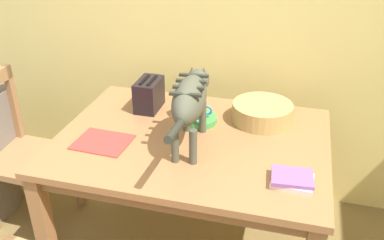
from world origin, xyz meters
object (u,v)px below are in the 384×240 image
object	(u,v)px
cat	(190,99)
coffee_mug	(199,110)
dining_table	(192,152)
toaster	(149,94)
magazine	(103,142)
book_stack	(292,179)
wooden_chair_near	(22,155)
wicker_basket	(262,112)
saucer_bowl	(198,119)

from	to	relation	value
cat	coffee_mug	world-z (taller)	cat
dining_table	toaster	distance (m)	0.44
dining_table	magazine	distance (m)	0.45
book_stack	toaster	size ratio (longest dim) A/B	0.91
book_stack	wooden_chair_near	distance (m)	1.60
toaster	wooden_chair_near	xyz separation A→B (m)	(-0.73, -0.23, -0.38)
coffee_mug	magazine	xyz separation A→B (m)	(-0.40, -0.33, -0.07)
dining_table	book_stack	size ratio (longest dim) A/B	7.32
cat	book_stack	distance (m)	0.58
dining_table	book_stack	xyz separation A→B (m)	(0.50, -0.25, 0.10)
cat	toaster	xyz separation A→B (m)	(-0.32, 0.31, -0.15)
coffee_mug	book_stack	xyz separation A→B (m)	(0.51, -0.43, -0.05)
coffee_mug	wicker_basket	world-z (taller)	coffee_mug
dining_table	cat	world-z (taller)	cat
cat	wooden_chair_near	world-z (taller)	cat
saucer_bowl	wicker_basket	size ratio (longest dim) A/B	0.62
coffee_mug	toaster	world-z (taller)	toaster
cat	coffee_mug	bearing A→B (deg)	89.08
coffee_mug	toaster	size ratio (longest dim) A/B	0.59
cat	toaster	world-z (taller)	cat
cat	magazine	xyz separation A→B (m)	(-0.42, -0.10, -0.23)
wicker_basket	wooden_chair_near	distance (m)	1.42
wicker_basket	wooden_chair_near	size ratio (longest dim) A/B	0.34
magazine	toaster	world-z (taller)	toaster
dining_table	book_stack	bearing A→B (deg)	-26.94
dining_table	toaster	xyz separation A→B (m)	(-0.32, 0.26, 0.17)
cat	coffee_mug	size ratio (longest dim) A/B	6.38
dining_table	wicker_basket	distance (m)	0.43
wicker_basket	wooden_chair_near	bearing A→B (deg)	-169.82
book_stack	wooden_chair_near	size ratio (longest dim) A/B	0.19
magazine	wooden_chair_near	distance (m)	0.72
magazine	toaster	bearing A→B (deg)	80.01
wooden_chair_near	cat	bearing A→B (deg)	87.98
magazine	dining_table	bearing A→B (deg)	23.68
saucer_bowl	toaster	world-z (taller)	toaster
wicker_basket	coffee_mug	bearing A→B (deg)	-163.63
dining_table	coffee_mug	size ratio (longest dim) A/B	11.27
cat	book_stack	bearing A→B (deg)	-27.44
saucer_bowl	wicker_basket	world-z (taller)	wicker_basket
magazine	wicker_basket	world-z (taller)	wicker_basket
dining_table	coffee_mug	world-z (taller)	coffee_mug
cat	magazine	distance (m)	0.49
book_stack	wooden_chair_near	xyz separation A→B (m)	(-1.55, 0.28, -0.31)
wicker_basket	toaster	size ratio (longest dim) A/B	1.59
magazine	cat	bearing A→B (deg)	16.81
saucer_bowl	magazine	distance (m)	0.52
cat	toaster	size ratio (longest dim) A/B	3.77
cat	saucer_bowl	world-z (taller)	cat
wicker_basket	magazine	bearing A→B (deg)	-149.56
saucer_bowl	toaster	size ratio (longest dim) A/B	0.99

